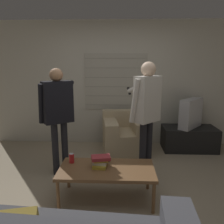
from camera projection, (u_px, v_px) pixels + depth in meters
ground_plane at (110, 196)px, 2.86m from camera, size 16.00×16.00×0.00m
wall_back at (115, 84)px, 4.56m from camera, size 5.20×0.08×2.55m
armchair_beige at (124, 136)px, 4.20m from camera, size 0.88×0.93×0.79m
coffee_table at (107, 171)px, 2.72m from camera, size 1.18×0.59×0.43m
tv_stand at (189, 138)px, 4.37m from camera, size 1.04×0.54×0.46m
tv at (191, 113)px, 4.26m from camera, size 0.57×0.60×0.57m
person_left_standing at (58, 109)px, 3.27m from camera, size 0.52×0.84×1.63m
person_right_standing at (146, 106)px, 3.15m from camera, size 0.49×0.81×1.72m
book_stack at (100, 161)px, 2.73m from camera, size 0.26×0.20×0.14m
soda_can at (72, 158)px, 2.85m from camera, size 0.07×0.07×0.13m
spare_remote at (106, 162)px, 2.86m from camera, size 0.10×0.13×0.02m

